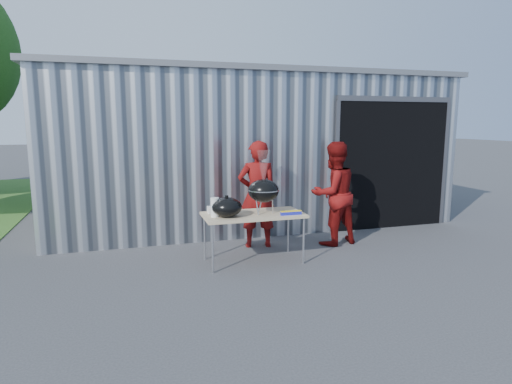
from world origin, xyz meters
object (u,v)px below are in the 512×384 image
object	(u,v)px
kettle_grill	(264,186)
person_cook	(257,194)
person_bystander	(333,194)
folding_table	(253,216)

from	to	relation	value
kettle_grill	person_cook	bearing A→B (deg)	79.37
person_bystander	person_cook	bearing A→B (deg)	-21.81
folding_table	person_bystander	world-z (taller)	person_bystander
person_cook	person_bystander	xyz separation A→B (m)	(1.30, -0.24, -0.01)
folding_table	person_bystander	xyz separation A→B (m)	(1.60, 0.53, 0.18)
folding_table	person_bystander	size ratio (longest dim) A/B	0.84
person_cook	person_bystander	size ratio (longest dim) A/B	1.01
kettle_grill	person_bystander	xyz separation A→B (m)	(1.45, 0.55, -0.27)
folding_table	person_cook	size ratio (longest dim) A/B	0.83
folding_table	kettle_grill	size ratio (longest dim) A/B	1.59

